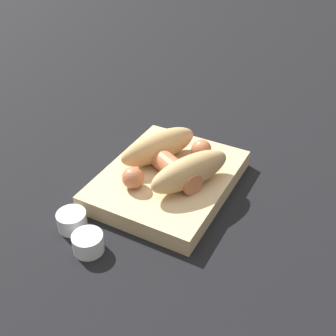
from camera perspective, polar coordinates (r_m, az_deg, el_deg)
ground_plane at (r=0.72m, az=-0.00°, el=-2.59°), size 3.00×3.00×0.00m
food_tray at (r=0.71m, az=-0.00°, el=-1.64°), size 0.25×0.20×0.03m
bread_roll at (r=0.69m, az=0.78°, el=1.32°), size 0.19×0.18×0.05m
sausage at (r=0.69m, az=0.11°, el=0.68°), size 0.16×0.14×0.03m
pickled_veggies at (r=0.74m, az=4.87°, el=1.69°), size 0.05×0.06×0.00m
condiment_cup_near at (r=0.65m, az=-12.85°, el=-7.07°), size 0.04×0.04×0.03m
condiment_cup_far at (r=0.61m, az=-10.76°, el=-10.03°), size 0.04×0.04×0.03m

